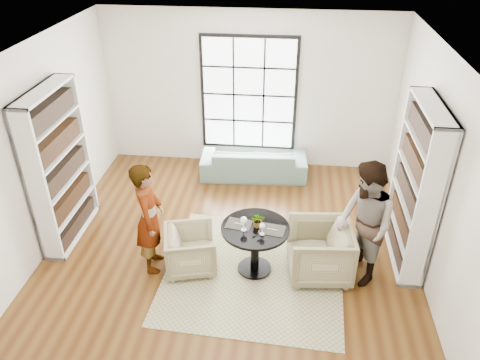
# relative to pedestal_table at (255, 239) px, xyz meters

# --- Properties ---
(ground) EXTENTS (6.00, 6.00, 0.00)m
(ground) POSITION_rel_pedestal_table_xyz_m (-0.40, 0.26, -0.55)
(ground) COLOR brown
(room_shell) EXTENTS (6.00, 6.01, 6.00)m
(room_shell) POSITION_rel_pedestal_table_xyz_m (-0.40, 0.80, 0.71)
(room_shell) COLOR silver
(room_shell) RESTS_ON ground
(rug) EXTENTS (2.61, 2.61, 0.01)m
(rug) POSITION_rel_pedestal_table_xyz_m (-0.00, -0.05, -0.54)
(rug) COLOR tan
(rug) RESTS_ON ground
(pedestal_table) EXTENTS (0.94, 0.94, 0.75)m
(pedestal_table) POSITION_rel_pedestal_table_xyz_m (0.00, 0.00, 0.00)
(pedestal_table) COLOR black
(pedestal_table) RESTS_ON ground
(sofa) EXTENTS (2.04, 0.90, 0.58)m
(sofa) POSITION_rel_pedestal_table_xyz_m (-0.25, 2.71, -0.25)
(sofa) COLOR slate
(sofa) RESTS_ON ground
(armchair_left) EXTENTS (0.86, 0.85, 0.65)m
(armchair_left) POSITION_rel_pedestal_table_xyz_m (-0.91, -0.06, -0.22)
(armchair_left) COLOR tan
(armchair_left) RESTS_ON ground
(armchair_right) EXTENTS (0.94, 0.92, 0.79)m
(armchair_right) POSITION_rel_pedestal_table_xyz_m (0.90, 0.03, -0.15)
(armchair_right) COLOR tan
(armchair_right) RESTS_ON ground
(person_left) EXTENTS (0.48, 0.66, 1.67)m
(person_left) POSITION_rel_pedestal_table_xyz_m (-1.46, -0.06, 0.29)
(person_left) COLOR gray
(person_left) RESTS_ON ground
(person_right) EXTENTS (0.90, 1.03, 1.79)m
(person_right) POSITION_rel_pedestal_table_xyz_m (1.45, 0.03, 0.35)
(person_right) COLOR gray
(person_right) RESTS_ON ground
(placemat_left) EXTENTS (0.38, 0.31, 0.01)m
(placemat_left) POSITION_rel_pedestal_table_xyz_m (-0.23, 0.04, 0.21)
(placemat_left) COLOR #292623
(placemat_left) RESTS_ON pedestal_table
(placemat_right) EXTENTS (0.38, 0.31, 0.01)m
(placemat_right) POSITION_rel_pedestal_table_xyz_m (0.23, -0.03, 0.21)
(placemat_right) COLOR #292623
(placemat_right) RESTS_ON pedestal_table
(cutlery_left) EXTENTS (0.17, 0.24, 0.01)m
(cutlery_left) POSITION_rel_pedestal_table_xyz_m (-0.23, 0.04, 0.22)
(cutlery_left) COLOR silver
(cutlery_left) RESTS_ON placemat_left
(cutlery_right) EXTENTS (0.17, 0.24, 0.01)m
(cutlery_right) POSITION_rel_pedestal_table_xyz_m (0.23, -0.03, 0.22)
(cutlery_right) COLOR silver
(cutlery_right) RESTS_ON placemat_right
(wine_glass_left) EXTENTS (0.10, 0.10, 0.21)m
(wine_glass_left) POSITION_rel_pedestal_table_xyz_m (-0.15, -0.08, 0.36)
(wine_glass_left) COLOR silver
(wine_glass_left) RESTS_ON pedestal_table
(wine_glass_right) EXTENTS (0.08, 0.08, 0.18)m
(wine_glass_right) POSITION_rel_pedestal_table_xyz_m (0.10, -0.14, 0.33)
(wine_glass_right) COLOR silver
(wine_glass_right) RESTS_ON pedestal_table
(flower_centerpiece) EXTENTS (0.21, 0.19, 0.21)m
(flower_centerpiece) POSITION_rel_pedestal_table_xyz_m (0.03, 0.03, 0.31)
(flower_centerpiece) COLOR gray
(flower_centerpiece) RESTS_ON pedestal_table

